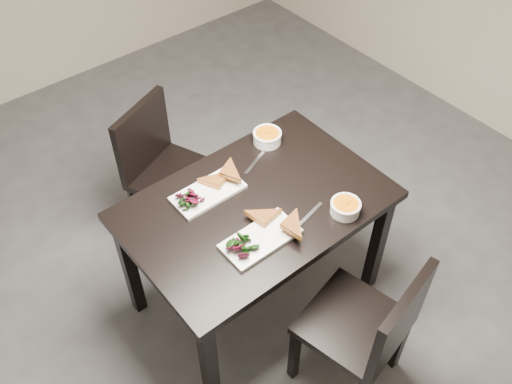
# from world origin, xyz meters

# --- Properties ---
(ground) EXTENTS (5.00, 5.00, 0.00)m
(ground) POSITION_xyz_m (0.00, 0.00, 0.00)
(ground) COLOR #47474C
(ground) RESTS_ON ground
(table) EXTENTS (1.20, 0.80, 0.75)m
(table) POSITION_xyz_m (0.25, -0.08, 0.65)
(table) COLOR black
(table) RESTS_ON ground
(chair_near) EXTENTS (0.50, 0.50, 0.85)m
(chair_near) POSITION_xyz_m (0.32, -0.77, 0.48)
(chair_near) COLOR black
(chair_near) RESTS_ON ground
(chair_far) EXTENTS (0.55, 0.55, 0.85)m
(chair_far) POSITION_xyz_m (0.18, 0.66, 0.48)
(chair_far) COLOR black
(chair_far) RESTS_ON ground
(plate_near) EXTENTS (0.35, 0.17, 0.02)m
(plate_near) POSITION_xyz_m (0.12, -0.26, 0.76)
(plate_near) COLOR white
(plate_near) RESTS_ON table
(sandwich_near) EXTENTS (0.19, 0.16, 0.06)m
(sandwich_near) POSITION_xyz_m (0.19, -0.25, 0.80)
(sandwich_near) COLOR #9B5120
(sandwich_near) RESTS_ON plate_near
(salad_near) EXTENTS (0.11, 0.10, 0.05)m
(salad_near) POSITION_xyz_m (0.02, -0.26, 0.79)
(salad_near) COLOR black
(salad_near) RESTS_ON plate_near
(soup_bowl_near) EXTENTS (0.14, 0.14, 0.06)m
(soup_bowl_near) POSITION_xyz_m (0.52, -0.38, 0.79)
(soup_bowl_near) COLOR white
(soup_bowl_near) RESTS_ON table
(cutlery_near) EXTENTS (0.18, 0.05, 0.00)m
(cutlery_near) POSITION_xyz_m (0.39, -0.29, 0.75)
(cutlery_near) COLOR silver
(cutlery_near) RESTS_ON table
(plate_far) EXTENTS (0.34, 0.17, 0.02)m
(plate_far) POSITION_xyz_m (0.11, 0.11, 0.76)
(plate_far) COLOR white
(plate_far) RESTS_ON table
(sandwich_far) EXTENTS (0.21, 0.19, 0.05)m
(sandwich_far) POSITION_xyz_m (0.17, 0.09, 0.79)
(sandwich_far) COLOR #9B5120
(sandwich_far) RESTS_ON plate_far
(salad_far) EXTENTS (0.11, 0.09, 0.05)m
(salad_far) POSITION_xyz_m (0.01, 0.11, 0.79)
(salad_far) COLOR black
(salad_far) RESTS_ON plate_far
(soup_bowl_far) EXTENTS (0.15, 0.15, 0.07)m
(soup_bowl_far) POSITION_xyz_m (0.56, 0.21, 0.79)
(soup_bowl_far) COLOR white
(soup_bowl_far) RESTS_ON table
(cutlery_far) EXTENTS (0.17, 0.08, 0.00)m
(cutlery_far) POSITION_xyz_m (0.41, 0.13, 0.75)
(cutlery_far) COLOR silver
(cutlery_far) RESTS_ON table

